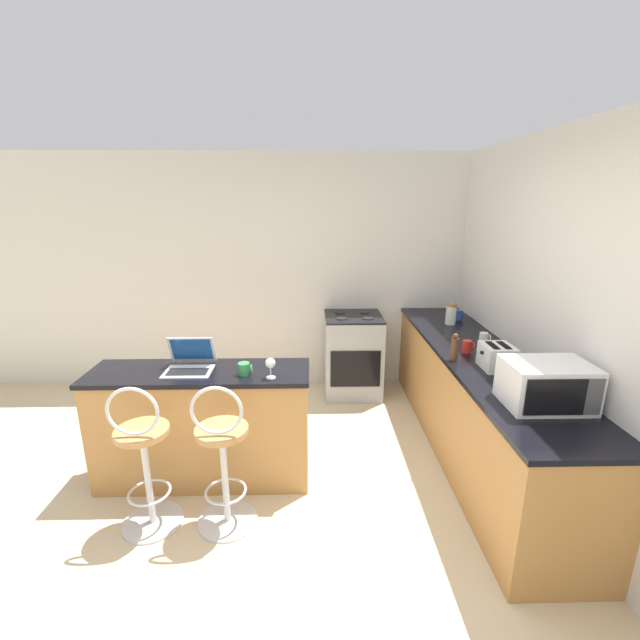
# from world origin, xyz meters

# --- Properties ---
(ground_plane) EXTENTS (20.00, 20.00, 0.00)m
(ground_plane) POSITION_xyz_m (0.00, 0.00, 0.00)
(ground_plane) COLOR beige
(wall_back) EXTENTS (12.00, 0.06, 2.60)m
(wall_back) POSITION_xyz_m (0.00, 2.51, 1.30)
(wall_back) COLOR silver
(wall_back) RESTS_ON ground_plane
(wall_right) EXTENTS (0.06, 12.00, 2.60)m
(wall_right) POSITION_xyz_m (1.94, 0.00, 1.30)
(wall_right) COLOR silver
(wall_right) RESTS_ON ground_plane
(breakfast_bar) EXTENTS (1.62, 0.50, 0.90)m
(breakfast_bar) POSITION_xyz_m (-0.63, 0.65, 0.45)
(breakfast_bar) COLOR #B27C42
(breakfast_bar) RESTS_ON ground_plane
(counter_right) EXTENTS (0.68, 3.01, 0.90)m
(counter_right) POSITION_xyz_m (1.58, 0.99, 0.45)
(counter_right) COLOR #B27C42
(counter_right) RESTS_ON ground_plane
(bar_stool_near) EXTENTS (0.40, 0.40, 1.05)m
(bar_stool_near) POSITION_xyz_m (-0.88, 0.13, 0.50)
(bar_stool_near) COLOR silver
(bar_stool_near) RESTS_ON ground_plane
(bar_stool_far) EXTENTS (0.40, 0.40, 1.05)m
(bar_stool_far) POSITION_xyz_m (-0.37, 0.13, 0.50)
(bar_stool_far) COLOR silver
(bar_stool_far) RESTS_ON ground_plane
(laptop) EXTENTS (0.34, 0.31, 0.24)m
(laptop) POSITION_xyz_m (-0.70, 0.68, 0.96)
(laptop) COLOR silver
(laptop) RESTS_ON breakfast_bar
(microwave) EXTENTS (0.49, 0.35, 0.27)m
(microwave) POSITION_xyz_m (1.62, 0.06, 1.04)
(microwave) COLOR white
(microwave) RESTS_ON counter_right
(toaster) EXTENTS (0.23, 0.25, 0.18)m
(toaster) POSITION_xyz_m (1.57, 0.65, 0.99)
(toaster) COLOR silver
(toaster) RESTS_ON counter_right
(stove_range) EXTENTS (0.61, 0.61, 0.91)m
(stove_range) POSITION_xyz_m (0.66, 2.16, 0.45)
(stove_range) COLOR #9EA3A8
(stove_range) RESTS_ON ground_plane
(wine_glass_tall) EXTENTS (0.07, 0.07, 0.15)m
(wine_glass_tall) POSITION_xyz_m (-0.09, 0.51, 1.01)
(wine_glass_tall) COLOR silver
(wine_glass_tall) RESTS_ON breakfast_bar
(mug_red) EXTENTS (0.09, 0.07, 0.10)m
(mug_red) POSITION_xyz_m (1.48, 0.99, 0.95)
(mug_red) COLOR red
(mug_red) RESTS_ON counter_right
(pepper_mill) EXTENTS (0.06, 0.06, 0.22)m
(pepper_mill) POSITION_xyz_m (1.31, 0.82, 1.00)
(pepper_mill) COLOR #4C2D19
(pepper_mill) RESTS_ON counter_right
(mug_blue) EXTENTS (0.10, 0.08, 0.10)m
(mug_blue) POSITION_xyz_m (1.74, 1.98, 0.95)
(mug_blue) COLOR #2D51AD
(mug_blue) RESTS_ON counter_right
(mug_white) EXTENTS (0.09, 0.07, 0.10)m
(mug_white) POSITION_xyz_m (1.70, 1.19, 0.95)
(mug_white) COLOR white
(mug_white) RESTS_ON counter_right
(storage_jar) EXTENTS (0.11, 0.11, 0.21)m
(storage_jar) POSITION_xyz_m (1.60, 1.82, 1.00)
(storage_jar) COLOR silver
(storage_jar) RESTS_ON counter_right
(mug_green) EXTENTS (0.10, 0.08, 0.09)m
(mug_green) POSITION_xyz_m (-0.28, 0.57, 0.94)
(mug_green) COLOR #338447
(mug_green) RESTS_ON breakfast_bar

